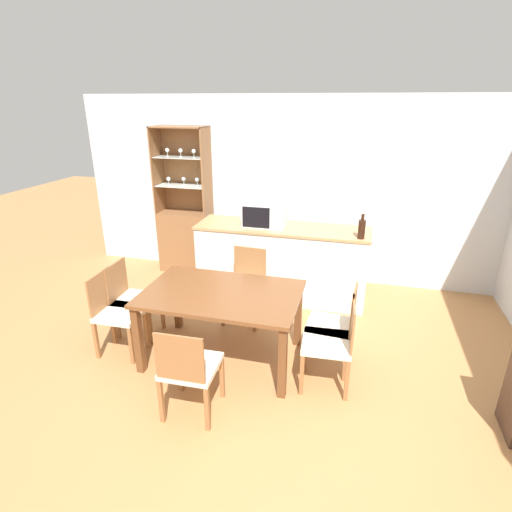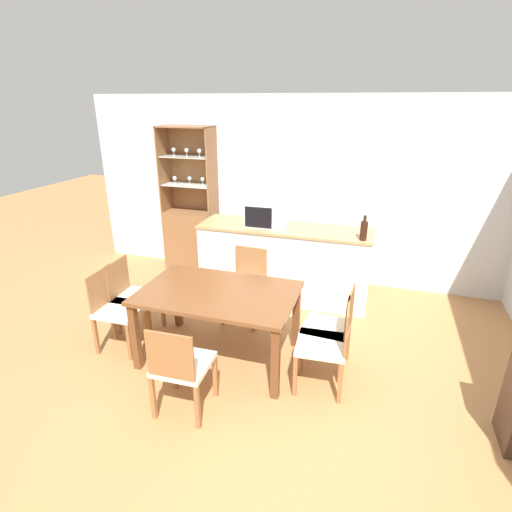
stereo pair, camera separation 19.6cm
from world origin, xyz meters
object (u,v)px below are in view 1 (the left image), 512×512
(dining_table, at_px, (222,301))
(dining_chair_side_left_far, at_px, (132,299))
(dining_chair_side_right_far, at_px, (334,326))
(dining_chair_head_far, at_px, (245,285))
(display_cabinet, at_px, (186,231))
(wine_bottle, at_px, (362,229))
(dining_chair_side_left_near, at_px, (117,312))
(microwave, at_px, (265,214))
(dining_chair_side_right_near, at_px, (332,342))
(dining_chair_head_near, at_px, (189,368))

(dining_table, xyz_separation_m, dining_chair_side_left_far, (-1.08, 0.14, -0.20))
(dining_chair_side_right_far, xyz_separation_m, dining_chair_head_far, (-1.08, 0.67, 0.00))
(display_cabinet, height_order, wine_bottle, display_cabinet)
(display_cabinet, relative_size, dining_chair_side_left_near, 2.50)
(dining_chair_side_left_far, relative_size, microwave, 1.59)
(dining_chair_head_far, xyz_separation_m, wine_bottle, (1.26, 0.49, 0.64))
(display_cabinet, relative_size, wine_bottle, 7.29)
(dining_chair_side_right_near, xyz_separation_m, dining_chair_head_far, (-1.08, 0.95, 0.00))
(dining_chair_side_right_far, height_order, dining_chair_head_near, same)
(dining_chair_side_right_near, height_order, microwave, microwave)
(wine_bottle, bearing_deg, dining_chair_side_left_near, -148.29)
(dining_table, xyz_separation_m, dining_chair_side_right_far, (1.08, 0.14, -0.20))
(display_cabinet, bearing_deg, dining_chair_side_right_near, -42.73)
(dining_chair_side_left_far, xyz_separation_m, wine_bottle, (2.35, 1.16, 0.64))
(display_cabinet, height_order, dining_chair_side_left_far, display_cabinet)
(dining_chair_head_near, bearing_deg, wine_bottle, 57.38)
(display_cabinet, distance_m, dining_chair_head_far, 1.80)
(display_cabinet, bearing_deg, dining_chair_head_near, -65.72)
(dining_chair_side_right_far, height_order, microwave, microwave)
(dining_chair_side_right_far, xyz_separation_m, microwave, (-1.02, 1.38, 0.67))
(dining_chair_side_right_near, xyz_separation_m, wine_bottle, (0.18, 1.45, 0.64))
(dining_chair_head_near, bearing_deg, dining_chair_side_left_far, 136.81)
(dining_chair_side_left_near, xyz_separation_m, dining_chair_side_right_near, (2.17, 0.00, 0.00))
(dining_chair_side_left_far, bearing_deg, dining_chair_side_right_far, 87.71)
(dining_chair_side_left_near, xyz_separation_m, wine_bottle, (2.35, 1.45, 0.64))
(dining_chair_head_far, xyz_separation_m, microwave, (0.06, 0.71, 0.67))
(dining_chair_side_right_near, height_order, dining_chair_head_near, same)
(dining_chair_side_left_far, xyz_separation_m, dining_chair_side_left_near, (-0.00, -0.29, 0.00))
(dining_chair_side_left_near, relative_size, microwave, 1.59)
(dining_table, relative_size, dining_chair_head_far, 1.77)
(dining_chair_head_far, height_order, microwave, microwave)
(dining_chair_side_left_far, bearing_deg, dining_table, 80.22)
(dining_chair_side_left_far, height_order, wine_bottle, wine_bottle)
(dining_chair_head_far, xyz_separation_m, dining_chair_head_near, (-0.00, -1.62, 0.00))
(dining_table, relative_size, wine_bottle, 5.16)
(dining_chair_side_left_near, bearing_deg, display_cabinet, -176.10)
(display_cabinet, distance_m, microwave, 1.54)
(microwave, bearing_deg, dining_chair_side_left_near, -124.66)
(dining_chair_side_right_far, xyz_separation_m, dining_chair_head_near, (-1.08, -0.95, 0.00))
(dining_chair_side_left_near, height_order, microwave, microwave)
(dining_chair_side_left_near, relative_size, dining_chair_head_far, 1.00)
(dining_table, height_order, dining_chair_side_left_near, dining_chair_side_left_near)
(dining_chair_head_far, bearing_deg, dining_chair_side_left_far, 35.73)
(dining_chair_head_far, relative_size, microwave, 1.59)
(dining_chair_head_far, bearing_deg, wine_bottle, -154.55)
(dining_chair_side_left_near, height_order, dining_chair_head_near, same)
(dining_chair_side_left_near, bearing_deg, dining_chair_side_right_far, 96.12)
(dining_chair_side_right_near, relative_size, wine_bottle, 2.92)
(dining_chair_side_left_near, height_order, dining_chair_head_far, same)
(dining_chair_side_left_far, bearing_deg, wine_bottle, 114.06)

